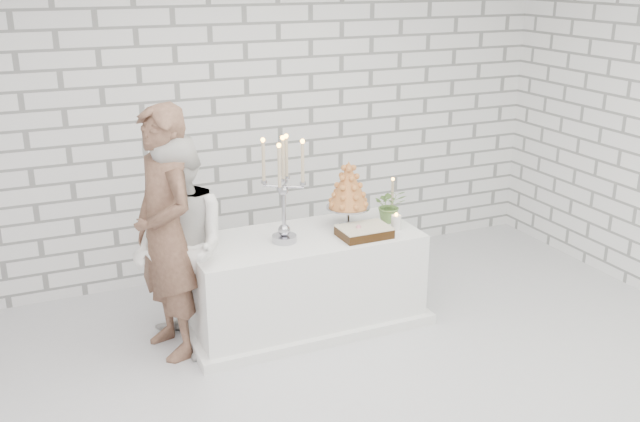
{
  "coord_description": "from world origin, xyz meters",
  "views": [
    {
      "loc": [
        -1.97,
        -3.57,
        2.74
      ],
      "look_at": [
        0.03,
        0.95,
        1.05
      ],
      "focal_mm": 40.17,
      "sensor_mm": 36.0,
      "label": 1
    }
  ],
  "objects": [
    {
      "name": "croquembouche",
      "position": [
        0.43,
        1.31,
        1.02
      ],
      "size": [
        0.45,
        0.45,
        0.55
      ],
      "primitive_type": null,
      "rotation": [
        0.0,
        0.0,
        -0.34
      ],
      "color": "#A65B27",
      "rests_on": "cake_table"
    },
    {
      "name": "groom",
      "position": [
        -1.05,
        1.25,
        0.93
      ],
      "size": [
        0.59,
        0.77,
        1.87
      ],
      "primitive_type": "imported",
      "rotation": [
        0.0,
        0.0,
        -1.34
      ],
      "color": "brown",
      "rests_on": "ground"
    },
    {
      "name": "candelabra",
      "position": [
        -0.16,
        1.2,
        1.16
      ],
      "size": [
        0.41,
        0.41,
        0.83
      ],
      "primitive_type": null,
      "rotation": [
        0.0,
        0.0,
        0.24
      ],
      "color": "#9D9DA7",
      "rests_on": "cake_table"
    },
    {
      "name": "ground",
      "position": [
        0.0,
        0.0,
        0.0
      ],
      "size": [
        6.0,
        5.0,
        0.01
      ],
      "primitive_type": "cube",
      "color": "silver",
      "rests_on": "ground"
    },
    {
      "name": "chocolate_cake",
      "position": [
        0.45,
        1.05,
        0.79
      ],
      "size": [
        0.39,
        0.28,
        0.08
      ],
      "primitive_type": "cube",
      "rotation": [
        0.0,
        0.0,
        0.01
      ],
      "color": "black",
      "rests_on": "cake_table"
    },
    {
      "name": "pillar_candle",
      "position": [
        0.75,
        1.08,
        0.81
      ],
      "size": [
        0.1,
        0.1,
        0.12
      ],
      "primitive_type": "cylinder",
      "rotation": [
        0.0,
        0.0,
        0.23
      ],
      "color": "white",
      "rests_on": "cake_table"
    },
    {
      "name": "cake_table",
      "position": [
        0.02,
        1.25,
        0.38
      ],
      "size": [
        1.8,
        0.8,
        0.75
      ],
      "primitive_type": "cube",
      "color": "white",
      "rests_on": "ground"
    },
    {
      "name": "bride",
      "position": [
        -0.96,
        1.21,
        0.82
      ],
      "size": [
        0.78,
        0.91,
        1.64
      ],
      "primitive_type": "imported",
      "rotation": [
        0.0,
        0.0,
        -1.35
      ],
      "color": "white",
      "rests_on": "ground"
    },
    {
      "name": "extra_taper",
      "position": [
        0.87,
        1.37,
        0.91
      ],
      "size": [
        0.07,
        0.07,
        0.32
      ],
      "primitive_type": "cylinder",
      "rotation": [
        0.0,
        0.0,
        0.23
      ],
      "color": "#C2AD8D",
      "rests_on": "cake_table"
    },
    {
      "name": "wall_back",
      "position": [
        0.0,
        2.5,
        1.5
      ],
      "size": [
        6.0,
        0.01,
        3.0
      ],
      "primitive_type": "cube",
      "color": "white",
      "rests_on": "ground"
    },
    {
      "name": "flowers",
      "position": [
        0.8,
        1.27,
        0.89
      ],
      "size": [
        0.32,
        0.3,
        0.29
      ],
      "primitive_type": "imported",
      "rotation": [
        0.0,
        0.0,
        -0.38
      ],
      "color": "#528438",
      "rests_on": "cake_table"
    }
  ]
}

